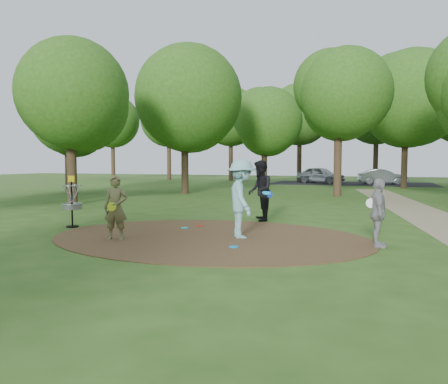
% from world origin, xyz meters
% --- Properties ---
extents(ground, '(100.00, 100.00, 0.00)m').
position_xyz_m(ground, '(0.00, 0.00, 0.00)').
color(ground, '#2D5119').
rests_on(ground, ground).
extents(dirt_clearing, '(8.40, 8.40, 0.02)m').
position_xyz_m(dirt_clearing, '(0.00, 0.00, 0.01)').
color(dirt_clearing, '#47301C').
rests_on(dirt_clearing, ground).
extents(parking_lot, '(14.00, 8.00, 0.01)m').
position_xyz_m(parking_lot, '(2.00, 30.00, 0.00)').
color(parking_lot, black).
rests_on(parking_lot, ground).
extents(player_observer_with_disc, '(0.68, 0.54, 1.63)m').
position_xyz_m(player_observer_with_disc, '(-2.05, -1.13, 0.81)').
color(player_observer_with_disc, brown).
rests_on(player_observer_with_disc, ground).
extents(player_throwing_with_disc, '(1.46, 1.51, 2.02)m').
position_xyz_m(player_throwing_with_disc, '(0.83, 0.19, 1.01)').
color(player_throwing_with_disc, '#7DB6BB').
rests_on(player_throwing_with_disc, ground).
extents(player_walking_with_disc, '(1.03, 1.17, 2.01)m').
position_xyz_m(player_walking_with_disc, '(0.46, 3.49, 1.00)').
color(player_walking_with_disc, black).
rests_on(player_walking_with_disc, ground).
extents(player_waiting_with_disc, '(0.52, 0.96, 1.58)m').
position_xyz_m(player_waiting_with_disc, '(4.13, 0.07, 0.79)').
color(player_waiting_with_disc, gray).
rests_on(player_waiting_with_disc, ground).
extents(disc_ground_cyan, '(0.22, 0.22, 0.02)m').
position_xyz_m(disc_ground_cyan, '(-1.18, 1.11, 0.03)').
color(disc_ground_cyan, '#1CC2E0').
rests_on(disc_ground_cyan, dirt_clearing).
extents(disc_ground_blue, '(0.22, 0.22, 0.02)m').
position_xyz_m(disc_ground_blue, '(1.04, -1.12, 0.03)').
color(disc_ground_blue, '#0C92D3').
rests_on(disc_ground_blue, dirt_clearing).
extents(disc_ground_red, '(0.22, 0.22, 0.02)m').
position_xyz_m(disc_ground_red, '(-0.93, 1.64, 0.03)').
color(disc_ground_red, red).
rests_on(disc_ground_red, dirt_clearing).
extents(car_left, '(4.71, 3.35, 1.49)m').
position_xyz_m(car_left, '(-0.68, 29.87, 0.74)').
color(car_left, '#A8ABAF').
rests_on(car_left, ground).
extents(car_right, '(4.19, 2.15, 1.32)m').
position_xyz_m(car_right, '(4.60, 29.64, 0.66)').
color(car_right, '#A0A1A7').
rests_on(car_right, ground).
extents(disc_golf_basket, '(0.63, 0.63, 1.54)m').
position_xyz_m(disc_golf_basket, '(-4.50, 0.30, 0.87)').
color(disc_golf_basket, black).
rests_on(disc_golf_basket, ground).
extents(tree_ring, '(37.20, 46.11, 9.78)m').
position_xyz_m(tree_ring, '(2.67, 9.25, 5.32)').
color(tree_ring, '#332316').
rests_on(tree_ring, ground).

